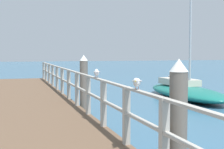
{
  "coord_description": "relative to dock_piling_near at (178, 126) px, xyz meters",
  "views": [
    {
      "loc": [
        -0.59,
        -0.24,
        2.19
      ],
      "look_at": [
        2.31,
        9.21,
        1.53
      ],
      "focal_mm": 53.38,
      "sensor_mm": 36.0,
      "label": 1
    }
  ],
  "objects": [
    {
      "name": "seagull_foreground",
      "position": [
        -0.38,
        0.77,
        0.63
      ],
      "size": [
        0.26,
        0.44,
        0.21
      ],
      "rotation": [
        0.0,
        0.0,
        2.66
      ],
      "color": "white",
      "rests_on": "pier_railing"
    },
    {
      "name": "pier_railing",
      "position": [
        -0.38,
        6.94,
        0.07
      ],
      "size": [
        0.12,
        21.0,
        1.1
      ],
      "color": "#B2ADA3",
      "rests_on": "pier_deck"
    },
    {
      "name": "seagull_background",
      "position": [
        -0.38,
        3.56,
        0.63
      ],
      "size": [
        0.22,
        0.47,
        0.21
      ],
      "rotation": [
        0.0,
        0.0,
        6.07
      ],
      "color": "white",
      "rests_on": "pier_railing"
    },
    {
      "name": "boat_2",
      "position": [
        5.49,
        9.43,
        -0.69
      ],
      "size": [
        2.31,
        6.31,
        7.84
      ],
      "rotation": [
        0.0,
        0.0,
        3.12
      ],
      "color": "#197266",
      "rests_on": "ground_plane"
    },
    {
      "name": "pier_deck",
      "position": [
        -1.87,
        6.94,
        -0.83
      ],
      "size": [
        3.15,
        22.48,
        0.44
      ],
      "primitive_type": "cube",
      "color": "brown",
      "rests_on": "ground_plane"
    },
    {
      "name": "dock_piling_far",
      "position": [
        0.0,
        6.83,
        0.0
      ],
      "size": [
        0.29,
        0.29,
        2.09
      ],
      "color": "#6B6056",
      "rests_on": "ground_plane"
    },
    {
      "name": "dock_piling_near",
      "position": [
        0.0,
        0.0,
        0.0
      ],
      "size": [
        0.29,
        0.29,
        2.09
      ],
      "color": "#6B6056",
      "rests_on": "ground_plane"
    }
  ]
}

